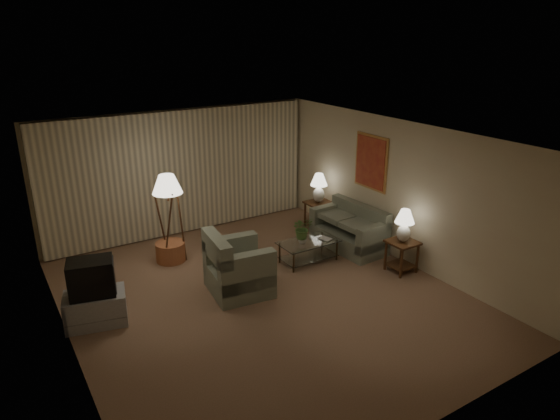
% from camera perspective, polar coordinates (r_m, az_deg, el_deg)
% --- Properties ---
extents(ground, '(7.00, 7.00, 0.00)m').
position_cam_1_polar(ground, '(8.52, -1.92, -9.91)').
color(ground, '#926751').
rests_on(ground, ground).
extents(room_shell, '(6.04, 7.02, 2.72)m').
position_cam_1_polar(room_shell, '(9.08, -6.72, 3.90)').
color(room_shell, beige).
rests_on(room_shell, ground).
extents(sofa, '(1.67, 0.96, 0.70)m').
position_cam_1_polar(sofa, '(10.28, 7.82, -2.45)').
color(sofa, gray).
rests_on(sofa, ground).
extents(armchair, '(1.24, 1.20, 0.85)m').
position_cam_1_polar(armchair, '(8.53, -4.72, -6.69)').
color(armchair, gray).
rests_on(armchair, ground).
extents(side_table_near, '(0.50, 0.50, 0.60)m').
position_cam_1_polar(side_table_near, '(9.46, 13.76, -4.57)').
color(side_table_near, '#36190E').
rests_on(side_table_near, ground).
extents(side_table_far, '(0.56, 0.47, 0.60)m').
position_cam_1_polar(side_table_far, '(11.26, 4.39, 0.02)').
color(side_table_far, '#36190E').
rests_on(side_table_far, ground).
extents(table_lamp_near, '(0.36, 0.36, 0.62)m').
position_cam_1_polar(table_lamp_near, '(9.24, 14.04, -1.42)').
color(table_lamp_near, white).
rests_on(table_lamp_near, side_table_near).
extents(table_lamp_far, '(0.38, 0.38, 0.65)m').
position_cam_1_polar(table_lamp_far, '(11.07, 4.47, 2.83)').
color(table_lamp_far, white).
rests_on(table_lamp_far, side_table_far).
extents(coffee_table, '(1.15, 0.63, 0.41)m').
position_cam_1_polar(coffee_table, '(9.63, 3.27, -4.36)').
color(coffee_table, silver).
rests_on(coffee_table, ground).
extents(tv_cabinet, '(1.15, 0.97, 0.50)m').
position_cam_1_polar(tv_cabinet, '(8.21, -20.31, -10.51)').
color(tv_cabinet, '#B2B2B4').
rests_on(tv_cabinet, ground).
extents(crt_tv, '(0.86, 0.76, 0.56)m').
position_cam_1_polar(crt_tv, '(7.97, -20.76, -7.23)').
color(crt_tv, black).
rests_on(crt_tv, tv_cabinet).
extents(floor_lamp, '(0.56, 0.56, 1.73)m').
position_cam_1_polar(floor_lamp, '(9.63, -12.51, -0.78)').
color(floor_lamp, '#36190E').
rests_on(floor_lamp, ground).
extents(ottoman, '(0.71, 0.71, 0.38)m').
position_cam_1_polar(ottoman, '(9.91, -12.39, -4.66)').
color(ottoman, '#A56538').
rests_on(ottoman, ground).
extents(vase, '(0.18, 0.18, 0.17)m').
position_cam_1_polar(vase, '(9.46, 2.55, -3.35)').
color(vase, white).
rests_on(vase, coffee_table).
extents(flowers, '(0.44, 0.39, 0.43)m').
position_cam_1_polar(flowers, '(9.35, 2.58, -1.67)').
color(flowers, '#517D37').
rests_on(flowers, vase).
extents(book, '(0.23, 0.28, 0.02)m').
position_cam_1_polar(book, '(9.63, 4.85, -3.44)').
color(book, olive).
rests_on(book, coffee_table).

